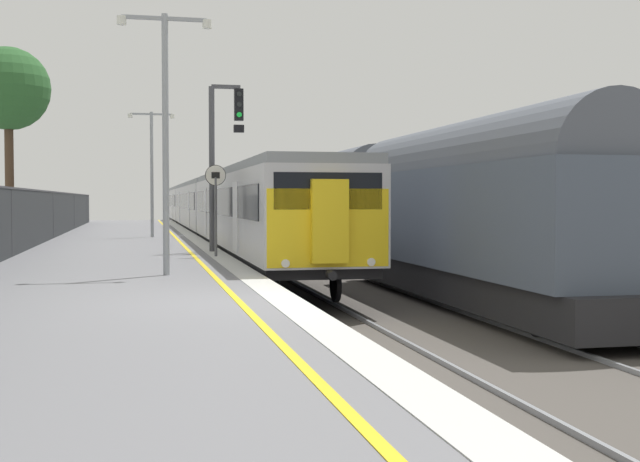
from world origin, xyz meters
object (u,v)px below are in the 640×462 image
at_px(speed_limit_sign, 216,198).
at_px(background_tree_centre, 8,91).
at_px(signal_gantry, 220,148).
at_px(freight_train_adjacent_track, 299,203).
at_px(commuter_train_at_platform, 208,206).
at_px(platform_lamp_far, 152,163).
at_px(platform_lamp_mid, 165,122).

bearing_deg(speed_limit_sign, background_tree_centre, 117.09).
height_order(signal_gantry, background_tree_centre, background_tree_centre).
distance_m(freight_train_adjacent_track, speed_limit_sign, 18.57).
distance_m(speed_limit_sign, background_tree_centre, 17.72).
height_order(freight_train_adjacent_track, signal_gantry, signal_gantry).
height_order(commuter_train_at_platform, speed_limit_sign, commuter_train_at_platform).
xyz_separation_m(platform_lamp_far, background_tree_centre, (-6.20, 2.02, 3.20)).
relative_size(platform_lamp_mid, platform_lamp_far, 1.03).
distance_m(platform_lamp_far, background_tree_centre, 7.26).
distance_m(commuter_train_at_platform, speed_limit_sign, 25.68).
height_order(freight_train_adjacent_track, platform_lamp_far, platform_lamp_far).
height_order(commuter_train_at_platform, freight_train_adjacent_track, freight_train_adjacent_track).
height_order(platform_lamp_far, background_tree_centre, background_tree_centre).
xyz_separation_m(commuter_train_at_platform, platform_lamp_far, (-3.42, -12.43, 1.97)).
distance_m(commuter_train_at_platform, signal_gantry, 23.41).
relative_size(platform_lamp_mid, background_tree_centre, 0.67).
relative_size(speed_limit_sign, platform_lamp_mid, 0.47).
bearing_deg(freight_train_adjacent_track, background_tree_centre, -169.92).
height_order(commuter_train_at_platform, background_tree_centre, background_tree_centre).
bearing_deg(signal_gantry, commuter_train_at_platform, 86.36).
bearing_deg(freight_train_adjacent_track, platform_lamp_far, -149.08).
distance_m(signal_gantry, platform_lamp_mid, 8.15).
bearing_deg(background_tree_centre, commuter_train_at_platform, 47.25).
relative_size(signal_gantry, speed_limit_sign, 1.99).
distance_m(commuter_train_at_platform, platform_lamp_far, 13.04).
bearing_deg(commuter_train_at_platform, freight_train_adjacent_track, -63.37).
bearing_deg(platform_lamp_far, signal_gantry, -79.86).
xyz_separation_m(freight_train_adjacent_track, platform_lamp_mid, (-7.42, -23.21, 1.86)).
xyz_separation_m(platform_lamp_mid, platform_lamp_far, (0.00, 18.76, -0.08)).
relative_size(signal_gantry, platform_lamp_mid, 0.93).
xyz_separation_m(freight_train_adjacent_track, platform_lamp_far, (-7.42, -4.45, 1.78)).
xyz_separation_m(speed_limit_sign, background_tree_centre, (-7.78, 15.20, 4.75)).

